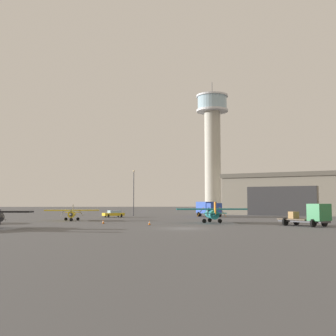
{
  "coord_description": "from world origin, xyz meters",
  "views": [
    {
      "loc": [
        -4.47,
        -48.47,
        3.11
      ],
      "look_at": [
        -0.96,
        17.13,
        8.4
      ],
      "focal_mm": 44.58,
      "sensor_mm": 36.0,
      "label": 1
    }
  ],
  "objects_px": {
    "truck_flatbed_green": "(311,216)",
    "airplane_yellow": "(72,213)",
    "traffic_cone_mid_apron": "(103,222)",
    "truck_box_blue": "(208,208)",
    "light_post_west": "(134,189)",
    "car_yellow": "(114,214)",
    "airplane_teal": "(212,213)",
    "control_tower": "(213,140)",
    "traffic_cone_near_right": "(149,223)"
  },
  "relations": [
    {
      "from": "car_yellow",
      "to": "traffic_cone_mid_apron",
      "type": "relative_size",
      "value": 8.24
    },
    {
      "from": "airplane_yellow",
      "to": "light_post_west",
      "type": "bearing_deg",
      "value": 149.78
    },
    {
      "from": "light_post_west",
      "to": "truck_flatbed_green",
      "type": "bearing_deg",
      "value": -59.37
    },
    {
      "from": "truck_box_blue",
      "to": "traffic_cone_mid_apron",
      "type": "xyz_separation_m",
      "value": [
        -18.68,
        -25.39,
        -1.46
      ]
    },
    {
      "from": "truck_flatbed_green",
      "to": "traffic_cone_near_right",
      "type": "xyz_separation_m",
      "value": [
        -20.2,
        4.26,
        -1.08
      ]
    },
    {
      "from": "control_tower",
      "to": "truck_flatbed_green",
      "type": "relative_size",
      "value": 5.6
    },
    {
      "from": "control_tower",
      "to": "airplane_teal",
      "type": "relative_size",
      "value": 3.72
    },
    {
      "from": "traffic_cone_mid_apron",
      "to": "airplane_yellow",
      "type": "bearing_deg",
      "value": 121.66
    },
    {
      "from": "control_tower",
      "to": "truck_box_blue",
      "type": "relative_size",
      "value": 5.28
    },
    {
      "from": "truck_flatbed_green",
      "to": "traffic_cone_mid_apron",
      "type": "distance_m",
      "value": 27.79
    },
    {
      "from": "traffic_cone_near_right",
      "to": "traffic_cone_mid_apron",
      "type": "height_order",
      "value": "traffic_cone_near_right"
    },
    {
      "from": "truck_flatbed_green",
      "to": "truck_box_blue",
      "type": "height_order",
      "value": "truck_box_blue"
    },
    {
      "from": "control_tower",
      "to": "traffic_cone_near_right",
      "type": "relative_size",
      "value": 67.68
    },
    {
      "from": "truck_box_blue",
      "to": "traffic_cone_near_right",
      "type": "height_order",
      "value": "truck_box_blue"
    },
    {
      "from": "truck_box_blue",
      "to": "traffic_cone_near_right",
      "type": "bearing_deg",
      "value": -40.96
    },
    {
      "from": "control_tower",
      "to": "traffic_cone_mid_apron",
      "type": "relative_size",
      "value": 70.28
    },
    {
      "from": "truck_box_blue",
      "to": "traffic_cone_mid_apron",
      "type": "bearing_deg",
      "value": -54.4
    },
    {
      "from": "car_yellow",
      "to": "traffic_cone_mid_apron",
      "type": "height_order",
      "value": "car_yellow"
    },
    {
      "from": "airplane_teal",
      "to": "truck_box_blue",
      "type": "distance_m",
      "value": 24.44
    },
    {
      "from": "airplane_teal",
      "to": "truck_box_blue",
      "type": "xyz_separation_m",
      "value": [
        3.13,
        24.23,
        0.3
      ]
    },
    {
      "from": "airplane_teal",
      "to": "traffic_cone_mid_apron",
      "type": "relative_size",
      "value": 18.91
    },
    {
      "from": "airplane_yellow",
      "to": "traffic_cone_near_right",
      "type": "distance_m",
      "value": 18.37
    },
    {
      "from": "truck_box_blue",
      "to": "car_yellow",
      "type": "xyz_separation_m",
      "value": [
        -19.06,
        -1.45,
        -0.99
      ]
    },
    {
      "from": "traffic_cone_near_right",
      "to": "car_yellow",
      "type": "bearing_deg",
      "value": 103.92
    },
    {
      "from": "airplane_yellow",
      "to": "truck_box_blue",
      "type": "height_order",
      "value": "truck_box_blue"
    },
    {
      "from": "airplane_yellow",
      "to": "traffic_cone_mid_apron",
      "type": "relative_size",
      "value": 16.09
    },
    {
      "from": "truck_box_blue",
      "to": "light_post_west",
      "type": "height_order",
      "value": "light_post_west"
    },
    {
      "from": "truck_flatbed_green",
      "to": "control_tower",
      "type": "bearing_deg",
      "value": 149.42
    },
    {
      "from": "traffic_cone_near_right",
      "to": "traffic_cone_mid_apron",
      "type": "bearing_deg",
      "value": 150.91
    },
    {
      "from": "control_tower",
      "to": "truck_flatbed_green",
      "type": "xyz_separation_m",
      "value": [
        1.17,
        -69.03,
        -19.76
      ]
    },
    {
      "from": "truck_flatbed_green",
      "to": "traffic_cone_mid_apron",
      "type": "bearing_deg",
      "value": -137.96
    },
    {
      "from": "truck_flatbed_green",
      "to": "light_post_west",
      "type": "distance_m",
      "value": 45.99
    },
    {
      "from": "airplane_yellow",
      "to": "traffic_cone_near_right",
      "type": "relative_size",
      "value": 15.5
    },
    {
      "from": "truck_flatbed_green",
      "to": "traffic_cone_mid_apron",
      "type": "xyz_separation_m",
      "value": [
        -26.64,
        7.84,
        -1.09
      ]
    },
    {
      "from": "airplane_teal",
      "to": "truck_flatbed_green",
      "type": "distance_m",
      "value": 14.28
    },
    {
      "from": "control_tower",
      "to": "airplane_teal",
      "type": "height_order",
      "value": "control_tower"
    },
    {
      "from": "airplane_teal",
      "to": "car_yellow",
      "type": "bearing_deg",
      "value": 36.59
    },
    {
      "from": "truck_flatbed_green",
      "to": "truck_box_blue",
      "type": "xyz_separation_m",
      "value": [
        -7.96,
        33.23,
        0.37
      ]
    },
    {
      "from": "airplane_teal",
      "to": "truck_flatbed_green",
      "type": "bearing_deg",
      "value": -127.41
    },
    {
      "from": "truck_flatbed_green",
      "to": "truck_box_blue",
      "type": "distance_m",
      "value": 34.17
    },
    {
      "from": "control_tower",
      "to": "light_post_west",
      "type": "relative_size",
      "value": 3.88
    },
    {
      "from": "truck_box_blue",
      "to": "airplane_yellow",
      "type": "bearing_deg",
      "value": -75.9
    },
    {
      "from": "truck_box_blue",
      "to": "traffic_cone_mid_apron",
      "type": "height_order",
      "value": "truck_box_blue"
    },
    {
      "from": "airplane_yellow",
      "to": "traffic_cone_mid_apron",
      "type": "distance_m",
      "value": 11.59
    },
    {
      "from": "car_yellow",
      "to": "light_post_west",
      "type": "distance_m",
      "value": 9.86
    },
    {
      "from": "control_tower",
      "to": "truck_flatbed_green",
      "type": "bearing_deg",
      "value": -89.03
    },
    {
      "from": "truck_flatbed_green",
      "to": "airplane_yellow",
      "type": "bearing_deg",
      "value": -149.94
    },
    {
      "from": "traffic_cone_mid_apron",
      "to": "truck_box_blue",
      "type": "bearing_deg",
      "value": 53.66
    },
    {
      "from": "airplane_teal",
      "to": "truck_flatbed_green",
      "type": "relative_size",
      "value": 1.51
    },
    {
      "from": "light_post_west",
      "to": "traffic_cone_near_right",
      "type": "relative_size",
      "value": 17.46
    }
  ]
}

